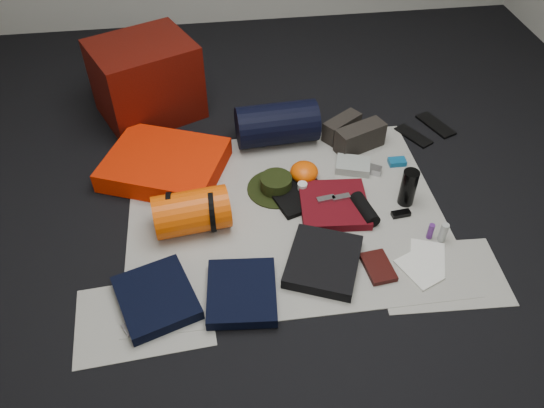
{
  "coord_description": "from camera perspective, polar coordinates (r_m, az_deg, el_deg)",
  "views": [
    {
      "loc": [
        -0.33,
        -1.91,
        1.94
      ],
      "look_at": [
        -0.07,
        -0.03,
        0.1
      ],
      "focal_mm": 35.0,
      "sensor_mm": 36.0,
      "label": 1
    }
  ],
  "objects": [
    {
      "name": "trousers_navy_b",
      "position": [
        2.37,
        -3.27,
        -9.48
      ],
      "size": [
        0.33,
        0.37,
        0.05
      ],
      "primitive_type": "cube",
      "rotation": [
        0.0,
        0.0,
        -0.09
      ],
      "color": "black",
      "rests_on": "newspaper_mat"
    },
    {
      "name": "flip_flop_left",
      "position": [
        3.34,
        14.95,
        7.1
      ],
      "size": [
        0.19,
        0.25,
        0.01
      ],
      "primitive_type": "cube",
      "rotation": [
        0.0,
        0.0,
        0.51
      ],
      "color": "black",
      "rests_on": "floor"
    },
    {
      "name": "floor",
      "position": [
        2.75,
        1.44,
        -1.07
      ],
      "size": [
        4.5,
        4.5,
        0.02
      ],
      "primitive_type": "cube",
      "color": "black",
      "rests_on": "ground"
    },
    {
      "name": "stuff_sack",
      "position": [
        2.61,
        -8.65,
        -0.86
      ],
      "size": [
        0.39,
        0.26,
        0.21
      ],
      "primitive_type": "cylinder",
      "rotation": [
        0.0,
        1.57,
        0.12
      ],
      "color": "#EE5003",
      "rests_on": "newspaper_mat"
    },
    {
      "name": "toiletry_purple",
      "position": [
        2.7,
        16.69,
        -2.82
      ],
      "size": [
        0.03,
        0.03,
        0.09
      ],
      "primitive_type": "cylinder",
      "rotation": [
        0.0,
        0.0,
        0.2
      ],
      "color": "#552474",
      "rests_on": "newspaper_mat"
    },
    {
      "name": "trousers_navy_a",
      "position": [
        2.41,
        -12.34,
        -9.82
      ],
      "size": [
        0.41,
        0.44,
        0.06
      ],
      "primitive_type": "cube",
      "rotation": [
        0.0,
        0.0,
        0.33
      ],
      "color": "black",
      "rests_on": "newspaper_mat"
    },
    {
      "name": "hiking_boot_left",
      "position": [
        3.22,
        7.51,
        8.19
      ],
      "size": [
        0.26,
        0.22,
        0.12
      ],
      "primitive_type": "cube",
      "rotation": [
        0.0,
        0.0,
        0.61
      ],
      "color": "#292520",
      "rests_on": "newspaper_mat"
    },
    {
      "name": "flip_flop_right",
      "position": [
        3.47,
        17.19,
        8.13
      ],
      "size": [
        0.19,
        0.28,
        0.01
      ],
      "primitive_type": "cube",
      "rotation": [
        0.0,
        0.0,
        0.38
      ],
      "color": "black",
      "rests_on": "floor"
    },
    {
      "name": "black_tshirt",
      "position": [
        2.81,
        2.96,
        1.02
      ],
      "size": [
        0.35,
        0.34,
        0.03
      ],
      "primitive_type": "cube",
      "rotation": [
        0.0,
        0.0,
        0.34
      ],
      "color": "black",
      "rests_on": "newspaper_mat"
    },
    {
      "name": "sack_strap_left",
      "position": [
        2.62,
        -10.82,
        -1.05
      ],
      "size": [
        0.02,
        0.22,
        0.22
      ],
      "primitive_type": "cylinder",
      "rotation": [
        0.0,
        1.57,
        0.0
      ],
      "color": "black",
      "rests_on": "newspaper_mat"
    },
    {
      "name": "newspaper_sheet_front_left",
      "position": [
        2.4,
        -13.57,
        -11.74
      ],
      "size": [
        0.61,
        0.44,
        0.0
      ],
      "primitive_type": "cube",
      "rotation": [
        0.0,
        0.0,
        0.07
      ],
      "color": "beige",
      "rests_on": "floor"
    },
    {
      "name": "sack_strap_right",
      "position": [
        2.61,
        -6.47,
        -0.64
      ],
      "size": [
        0.03,
        0.22,
        0.22
      ],
      "primitive_type": "cylinder",
      "rotation": [
        0.0,
        1.57,
        0.0
      ],
      "color": "black",
      "rests_on": "newspaper_mat"
    },
    {
      "name": "tape_roll",
      "position": [
        2.82,
        3.28,
        1.94
      ],
      "size": [
        0.05,
        0.05,
        0.04
      ],
      "primitive_type": "cylinder",
      "color": "silver",
      "rests_on": "black_tshirt"
    },
    {
      "name": "cyan_case",
      "position": [
        3.1,
        13.31,
        4.44
      ],
      "size": [
        0.1,
        0.06,
        0.03
      ],
      "primitive_type": "cube",
      "rotation": [
        0.0,
        0.0,
        -0.01
      ],
      "color": "#0D5786",
      "rests_on": "newspaper_mat"
    },
    {
      "name": "map_printout",
      "position": [
        2.63,
        16.37,
        -5.49
      ],
      "size": [
        0.22,
        0.25,
        0.01
      ],
      "primitive_type": "cube",
      "rotation": [
        0.0,
        0.0,
        -0.36
      ],
      "color": "silver",
      "rests_on": "newspaper_mat"
    },
    {
      "name": "orange_stuff_sack",
      "position": [
        2.9,
        3.48,
        3.45
      ],
      "size": [
        0.2,
        0.2,
        0.1
      ],
      "primitive_type": "ellipsoid",
      "rotation": [
        0.0,
        0.0,
        -0.41
      ],
      "color": "#EE5003",
      "rests_on": "newspaper_mat"
    },
    {
      "name": "navy_duffel",
      "position": [
        3.12,
        0.54,
        8.6
      ],
      "size": [
        0.48,
        0.27,
        0.25
      ],
      "primitive_type": "cylinder",
      "rotation": [
        0.0,
        1.57,
        0.06
      ],
      "color": "black",
      "rests_on": "newspaper_mat"
    },
    {
      "name": "hiking_boot_right",
      "position": [
        3.14,
        9.45,
        7.07
      ],
      "size": [
        0.32,
        0.21,
        0.15
      ],
      "primitive_type": "cube",
      "rotation": [
        0.0,
        0.0,
        0.39
      ],
      "color": "#292520",
      "rests_on": "newspaper_mat"
    },
    {
      "name": "red_shirt",
      "position": [
        2.76,
        6.67,
        -0.08
      ],
      "size": [
        0.37,
        0.37,
        0.05
      ],
      "primitive_type": "cube",
      "rotation": [
        0.0,
        0.0,
        -0.08
      ],
      "color": "#570911",
      "rests_on": "newspaper_mat"
    },
    {
      "name": "red_cabinet",
      "position": [
        3.4,
        -13.39,
        12.86
      ],
      "size": [
        0.72,
        0.67,
        0.48
      ],
      "primitive_type": "cube",
      "rotation": [
        0.0,
        0.0,
        0.42
      ],
      "color": "#4F0C05",
      "rests_on": "floor"
    },
    {
      "name": "key_cluster",
      "position": [
        2.37,
        -14.86,
        -12.67
      ],
      "size": [
        0.09,
        0.09,
        0.01
      ],
      "primitive_type": "cube",
      "rotation": [
        0.0,
        0.0,
        0.53
      ],
      "color": "#B2B2B7",
      "rests_on": "newspaper_mat"
    },
    {
      "name": "newspaper_sheet_front_right",
      "position": [
        2.59,
        17.69,
        -7.24
      ],
      "size": [
        0.6,
        0.43,
        0.0
      ],
      "primitive_type": "cube",
      "rotation": [
        0.0,
        0.0,
        -0.05
      ],
      "color": "beige",
      "rests_on": "floor"
    },
    {
      "name": "map_booklet",
      "position": [
        2.57,
        15.52,
        -6.83
      ],
      "size": [
        0.21,
        0.24,
        0.01
      ],
      "primitive_type": "cube",
      "rotation": [
        0.0,
        0.0,
        0.41
      ],
      "color": "silver",
      "rests_on": "newspaper_mat"
    },
    {
      "name": "boonie_brim",
      "position": [
        2.86,
        0.44,
        1.67
      ],
      "size": [
        0.41,
        0.41,
        0.01
      ],
      "primitive_type": "cylinder",
      "rotation": [
        0.0,
        0.0,
        0.42
      ],
      "color": "black",
      "rests_on": "newspaper_mat"
    },
    {
      "name": "sunglasses",
      "position": [
        2.79,
        13.69,
        -1.02
      ],
      "size": [
        0.1,
        0.05,
        0.02
      ],
      "primitive_type": "cube",
      "rotation": [
        0.0,
        0.0,
        0.11
      ],
      "color": "black",
      "rests_on": "newspaper_mat"
    },
    {
      "name": "newspaper_mat",
      "position": [
        2.74,
        1.44,
        -0.87
      ],
      "size": [
        1.6,
        1.3,
        0.01
      ],
      "primitive_type": "cube",
      "color": "beige",
      "rests_on": "floor"
    },
    {
      "name": "compact_camera",
      "position": [
        3.01,
        10.79,
        3.65
      ],
      "size": [
        0.11,
        0.09,
        0.04
      ],
      "primitive_type": "cube",
      "rotation": [
        0.0,
        0.0,
        -0.5
      ],
      "color": "#B2B2B7",
      "rests_on": "newspaper_mat"
    },
    {
      "name": "energy_bar_b",
      "position": [
        2.76,
        7.44,
        0.73
      ],
      "size": [
        0.1,
        0.05,
        0.01
      ],
      "primitive_type": "cube",
      "rotation": [
        0.0,
        0.0,
        0.14
      ],
      "color": "#B2B2B7",
      "rests_on": "red_shirt"
    },
    {
      "name": "boonie_crown",
      "position": [
        2.83,
        0.44,
        2.29
      ],
      "size": [
        0.17,
        0.17,
        0.07
      ],
      "primitive_type": "cylinder",
      "color": "black",
      "rests_on": "boonie_brim"
    },
    {
      "name": "sleeping_pad",
      "position": [
        2.99,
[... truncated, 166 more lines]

